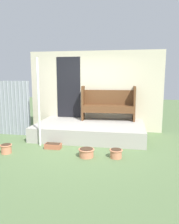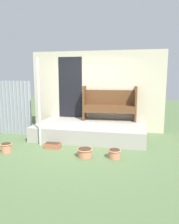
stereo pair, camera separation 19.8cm
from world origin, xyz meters
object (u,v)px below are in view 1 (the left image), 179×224
object	(u,v)px
flower_pot_left	(6,148)
flower_pot_middle	(86,152)
flower_pot_right	(116,153)
bench	(108,103)
support_post	(39,103)
planter_box_rect	(53,146)

from	to	relation	value
flower_pot_left	flower_pot_middle	xyz separation A→B (m)	(1.91, 0.11, -0.01)
flower_pot_middle	flower_pot_right	size ratio (longest dim) A/B	1.23
bench	support_post	bearing A→B (deg)	-138.31
bench	flower_pot_left	world-z (taller)	bench
flower_pot_middle	flower_pot_right	distance (m)	0.66
support_post	flower_pot_left	distance (m)	1.35
support_post	flower_pot_right	distance (m)	2.32
support_post	flower_pot_right	world-z (taller)	support_post
bench	flower_pot_right	xyz separation A→B (m)	(0.39, -2.18, -0.85)
bench	flower_pot_right	world-z (taller)	bench
bench	flower_pot_left	xyz separation A→B (m)	(-2.18, -2.34, -0.84)
planter_box_rect	flower_pot_middle	bearing A→B (deg)	-23.92
bench	flower_pot_middle	distance (m)	2.41
planter_box_rect	bench	bearing A→B (deg)	56.47
flower_pot_middle	planter_box_rect	world-z (taller)	flower_pot_middle
support_post	flower_pot_middle	xyz separation A→B (m)	(1.36, -0.60, -1.02)
support_post	flower_pot_left	world-z (taller)	support_post
flower_pot_middle	flower_pot_left	bearing A→B (deg)	-176.84
support_post	flower_pot_middle	size ratio (longest dim) A/B	6.19
flower_pot_left	bench	bearing A→B (deg)	47.09
bench	planter_box_rect	distance (m)	2.36
flower_pot_left	planter_box_rect	world-z (taller)	flower_pot_left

